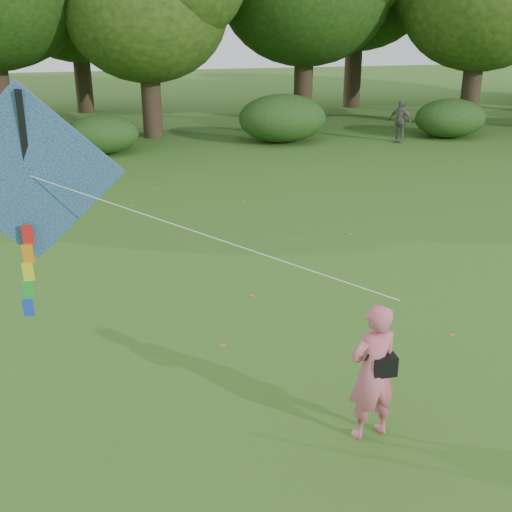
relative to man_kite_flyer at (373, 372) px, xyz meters
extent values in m
plane|color=#265114|center=(0.49, 0.67, -0.91)|extent=(100.00, 100.00, 0.00)
imported|color=#D06276|center=(0.00, 0.00, 0.00)|extent=(0.74, 0.56, 1.83)
imported|color=slate|center=(8.03, 17.52, -0.07)|extent=(0.94, 1.02, 1.68)
cube|color=black|center=(0.12, -0.03, 0.11)|extent=(0.30, 0.20, 0.26)
cylinder|color=black|center=(0.00, -0.04, 0.46)|extent=(0.33, 0.14, 0.47)
cube|color=#234E9A|center=(-3.99, 1.89, 2.22)|extent=(2.40, 0.44, 2.37)
cube|color=black|center=(-3.99, 1.92, 2.22)|extent=(0.19, 0.58, 2.15)
cylinder|color=white|center=(-1.87, 0.92, 1.60)|extent=(4.25, 1.95, 1.26)
cube|color=red|center=(-4.09, 1.91, 1.43)|extent=(0.14, 0.06, 0.26)
cube|color=orange|center=(-4.12, 1.91, 1.17)|extent=(0.14, 0.06, 0.26)
cube|color=yellow|center=(-4.15, 1.91, 0.91)|extent=(0.14, 0.06, 0.26)
cube|color=green|center=(-4.18, 1.91, 0.65)|extent=(0.14, 0.06, 0.26)
cube|color=blue|center=(-4.21, 1.91, 0.39)|extent=(0.14, 0.06, 0.26)
cylinder|color=#3A2D1E|center=(-1.51, 20.67, 0.66)|extent=(0.80, 0.80, 3.15)
ellipsoid|color=#1E3F11|center=(-1.51, 20.67, 4.00)|extent=(6.40, 6.40, 5.44)
cylinder|color=#3A2D1E|center=(5.49, 22.67, 0.92)|extent=(0.86, 0.86, 3.67)
cylinder|color=#3A2D1E|center=(12.49, 20.17, 0.80)|extent=(0.83, 0.83, 3.43)
ellipsoid|color=#1E3F11|center=(12.49, 20.17, 4.39)|extent=(6.80, 6.80, 5.78)
cylinder|color=#3A2D1E|center=(-4.51, 28.17, 0.84)|extent=(0.84, 0.84, 3.50)
cylinder|color=#3A2D1E|center=(9.49, 27.17, 1.10)|extent=(0.90, 0.90, 4.02)
ellipsoid|color=#264919|center=(-3.51, 17.77, -0.20)|extent=(2.66, 2.09, 1.42)
ellipsoid|color=#264919|center=(3.49, 18.57, 0.02)|extent=(3.50, 2.75, 1.88)
ellipsoid|color=#264919|center=(10.49, 18.07, -0.13)|extent=(2.94, 2.31, 1.58)
cube|color=olive|center=(0.99, 7.22, -0.91)|extent=(0.14, 0.11, 0.01)
cube|color=olive|center=(-1.99, 12.42, -0.91)|extent=(0.14, 0.13, 0.01)
cube|color=olive|center=(-0.61, 4.39, -0.91)|extent=(0.14, 0.14, 0.01)
cube|color=olive|center=(0.38, 10.57, -0.91)|extent=(0.14, 0.11, 0.01)
cube|color=olive|center=(2.34, 2.21, -0.91)|extent=(0.12, 0.08, 0.01)
cube|color=olive|center=(2.39, 7.36, -0.91)|extent=(0.14, 0.12, 0.01)
cube|color=olive|center=(-1.45, 2.63, -0.91)|extent=(0.13, 0.10, 0.01)
cube|color=olive|center=(-2.66, 10.84, -0.91)|extent=(0.14, 0.14, 0.01)
camera|label=1|loc=(-2.80, -6.37, 4.20)|focal=45.00mm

